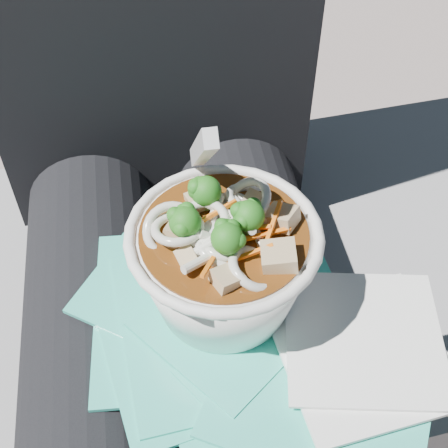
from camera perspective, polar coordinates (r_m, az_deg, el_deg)
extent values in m
cube|color=gray|center=(0.94, -3.64, -13.63)|extent=(1.04, 0.58, 0.46)
cylinder|color=black|center=(0.61, -11.48, -13.34)|extent=(0.14, 0.48, 0.14)
cylinder|color=black|center=(0.62, 4.80, -11.28)|extent=(0.14, 0.48, 0.14)
cube|color=#2EC0A8|center=(0.55, -5.13, -7.85)|extent=(0.14, 0.19, 0.00)
cube|color=#2EC0A8|center=(0.51, 1.47, -14.20)|extent=(0.15, 0.17, 0.00)
cube|color=#2EC0A8|center=(0.53, -1.10, -10.41)|extent=(0.20, 0.18, 0.00)
cube|color=#2EC0A8|center=(0.55, -5.49, -6.56)|extent=(0.18, 0.17, 0.00)
cube|color=#2EC0A8|center=(0.54, 0.99, -8.37)|extent=(0.21, 0.19, 0.00)
cube|color=#2EC0A8|center=(0.51, 4.93, -13.87)|extent=(0.17, 0.17, 0.00)
cube|color=#2EC0A8|center=(0.50, 8.83, -15.26)|extent=(0.21, 0.19, 0.00)
cube|color=#2EC0A8|center=(0.53, 0.04, -9.13)|extent=(0.17, 0.17, 0.00)
cube|color=#2EC0A8|center=(0.57, -1.74, -2.90)|extent=(0.13, 0.14, 0.00)
cube|color=white|center=(0.52, 12.64, -11.53)|extent=(0.14, 0.14, 0.00)
cube|color=white|center=(0.52, 12.66, -10.01)|extent=(0.15, 0.15, 0.00)
torus|color=white|center=(0.47, 0.00, -0.97)|extent=(0.15, 0.15, 0.01)
cylinder|color=#4D260B|center=(0.48, 0.00, -1.20)|extent=(0.13, 0.13, 0.01)
torus|color=silver|center=(0.49, 2.41, 2.13)|extent=(0.05, 0.05, 0.02)
torus|color=silver|center=(0.46, 1.34, -1.88)|extent=(0.06, 0.06, 0.03)
torus|color=silver|center=(0.46, -0.17, -1.93)|extent=(0.04, 0.04, 0.02)
torus|color=silver|center=(0.47, -2.05, 0.12)|extent=(0.06, 0.06, 0.02)
torus|color=silver|center=(0.48, 1.98, 0.77)|extent=(0.06, 0.04, 0.05)
torus|color=silver|center=(0.49, 0.75, 1.38)|extent=(0.04, 0.04, 0.01)
torus|color=silver|center=(0.45, 2.73, -4.13)|extent=(0.05, 0.05, 0.03)
torus|color=silver|center=(0.47, -4.26, -0.36)|extent=(0.06, 0.06, 0.02)
torus|color=silver|center=(0.48, 1.87, 1.84)|extent=(0.06, 0.06, 0.04)
torus|color=silver|center=(0.49, -0.09, 1.09)|extent=(0.04, 0.04, 0.02)
torus|color=silver|center=(0.47, 0.12, -1.90)|extent=(0.07, 0.07, 0.03)
torus|color=silver|center=(0.47, -4.67, -0.67)|extent=(0.06, 0.05, 0.04)
cylinder|color=silver|center=(0.48, 0.19, 1.03)|extent=(0.03, 0.02, 0.02)
cylinder|color=silver|center=(0.48, -0.96, 0.80)|extent=(0.02, 0.03, 0.02)
cylinder|color=silver|center=(0.47, 2.40, 0.05)|extent=(0.01, 0.03, 0.02)
cylinder|color=silver|center=(0.46, -2.07, -2.29)|extent=(0.04, 0.01, 0.02)
cylinder|color=silver|center=(0.45, -2.19, -3.45)|extent=(0.03, 0.02, 0.01)
cylinder|color=silver|center=(0.46, -0.68, -2.14)|extent=(0.04, 0.01, 0.02)
cylinder|color=silver|center=(0.46, -0.88, -1.36)|extent=(0.03, 0.01, 0.02)
cylinder|color=#6DA751|center=(0.47, 2.23, -0.25)|extent=(0.01, 0.01, 0.01)
sphere|color=#155D15|center=(0.46, 2.28, 0.74)|extent=(0.02, 0.02, 0.02)
sphere|color=#155D15|center=(0.45, 1.76, 0.24)|extent=(0.01, 0.01, 0.01)
sphere|color=#155D15|center=(0.46, 2.70, 1.72)|extent=(0.01, 0.01, 0.01)
sphere|color=#155D15|center=(0.46, 1.30, 1.23)|extent=(0.01, 0.01, 0.01)
sphere|color=#155D15|center=(0.46, 1.56, 1.38)|extent=(0.01, 0.01, 0.01)
cylinder|color=#6DA751|center=(0.49, -1.62, 2.02)|extent=(0.01, 0.01, 0.01)
sphere|color=#155D15|center=(0.48, -1.65, 3.01)|extent=(0.02, 0.02, 0.02)
sphere|color=#155D15|center=(0.47, -2.63, 3.35)|extent=(0.01, 0.01, 0.01)
sphere|color=#155D15|center=(0.48, -2.29, 3.69)|extent=(0.01, 0.01, 0.01)
sphere|color=#155D15|center=(0.48, -2.61, 2.99)|extent=(0.01, 0.01, 0.01)
sphere|color=#155D15|center=(0.48, -2.59, 3.53)|extent=(0.01, 0.01, 0.01)
cylinder|color=#6DA751|center=(0.47, -3.51, -0.80)|extent=(0.01, 0.01, 0.01)
sphere|color=#155D15|center=(0.46, -3.58, 0.19)|extent=(0.02, 0.02, 0.02)
sphere|color=#155D15|center=(0.45, -3.87, -0.41)|extent=(0.01, 0.01, 0.01)
sphere|color=#155D15|center=(0.46, -3.39, 1.32)|extent=(0.01, 0.01, 0.01)
sphere|color=#155D15|center=(0.46, -4.53, 0.85)|extent=(0.01, 0.01, 0.01)
sphere|color=#155D15|center=(0.46, -3.76, 1.14)|extent=(0.01, 0.01, 0.01)
cylinder|color=#6DA751|center=(0.45, 0.28, -2.31)|extent=(0.01, 0.01, 0.01)
sphere|color=#155D15|center=(0.45, 0.29, -1.32)|extent=(0.02, 0.02, 0.02)
sphere|color=#155D15|center=(0.45, 0.12, -0.25)|extent=(0.01, 0.01, 0.01)
sphere|color=#155D15|center=(0.45, -0.15, -0.20)|extent=(0.01, 0.01, 0.01)
sphere|color=#155D15|center=(0.45, 0.73, -0.29)|extent=(0.01, 0.01, 0.01)
sphere|color=#155D15|center=(0.44, 1.29, -1.49)|extent=(0.01, 0.01, 0.01)
cube|color=orange|center=(0.46, 3.00, -1.13)|extent=(0.05, 0.01, 0.00)
cube|color=orange|center=(0.45, -0.80, -2.82)|extent=(0.03, 0.05, 0.02)
cube|color=orange|center=(0.46, 4.38, -0.35)|extent=(0.03, 0.04, 0.02)
cube|color=orange|center=(0.49, 3.61, 1.59)|extent=(0.04, 0.01, 0.01)
cube|color=orange|center=(0.47, -1.56, 0.57)|extent=(0.05, 0.02, 0.01)
cube|color=orange|center=(0.47, 1.32, -0.35)|extent=(0.05, 0.02, 0.01)
cube|color=orange|center=(0.45, 1.78, -2.97)|extent=(0.05, 0.01, 0.02)
cube|color=tan|center=(0.48, 5.29, 0.58)|extent=(0.03, 0.03, 0.02)
cube|color=tan|center=(0.49, 2.51, 2.08)|extent=(0.02, 0.02, 0.01)
cube|color=tan|center=(0.49, -2.32, 2.02)|extent=(0.02, 0.02, 0.01)
cube|color=tan|center=(0.47, -4.47, -0.67)|extent=(0.02, 0.02, 0.02)
cube|color=tan|center=(0.46, -3.38, -3.23)|extent=(0.02, 0.02, 0.01)
cube|color=tan|center=(0.44, 0.30, -5.01)|extent=(0.03, 0.03, 0.01)
cube|color=tan|center=(0.45, 5.05, -3.02)|extent=(0.03, 0.03, 0.02)
ellipsoid|color=white|center=(0.46, -1.02, -1.55)|extent=(0.03, 0.04, 0.01)
cube|color=white|center=(0.46, -1.96, 6.84)|extent=(0.01, 0.10, 0.10)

